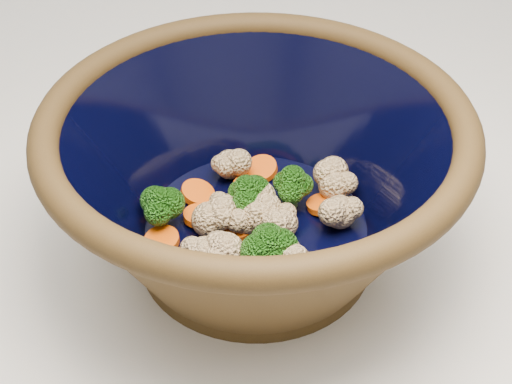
{
  "coord_description": "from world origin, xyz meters",
  "views": [
    {
      "loc": [
        -0.22,
        -0.53,
        1.37
      ],
      "look_at": [
        -0.07,
        -0.09,
        0.97
      ],
      "focal_mm": 50.0,
      "sensor_mm": 36.0,
      "label": 1
    }
  ],
  "objects": [
    {
      "name": "mixing_bowl",
      "position": [
        -0.07,
        -0.09,
        0.99
      ],
      "size": [
        0.39,
        0.39,
        0.16
      ],
      "rotation": [
        0.0,
        0.0,
        0.18
      ],
      "color": "black",
      "rests_on": "counter"
    },
    {
      "name": "vegetable_pile",
      "position": [
        -0.07,
        -0.1,
        0.95
      ],
      "size": [
        0.2,
        0.18,
        0.05
      ],
      "color": "#608442",
      "rests_on": "mixing_bowl"
    }
  ]
}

